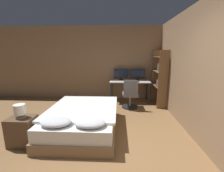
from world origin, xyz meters
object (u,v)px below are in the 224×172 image
desk (130,83)px  monitor_right (138,74)px  bed (83,119)px  nightstand (23,131)px  computer_mouse (138,81)px  bedside_lamp (20,110)px  bookshelf (160,76)px  keyboard (130,82)px  monitor_left (121,74)px  office_chair (130,96)px

desk → monitor_right: bearing=35.5°
bed → monitor_right: (1.48, 2.41, 0.72)m
nightstand → monitor_right: monitor_right is taller
nightstand → computer_mouse: size_ratio=7.79×
bedside_lamp → bookshelf: (3.16, 2.41, 0.30)m
computer_mouse → nightstand: bearing=-133.9°
bedside_lamp → keyboard: bearing=49.6°
nightstand → bookshelf: (3.16, 2.41, 0.72)m
monitor_left → computer_mouse: (0.59, -0.42, -0.21)m
nightstand → keyboard: bearing=49.6°
bed → office_chair: 1.88m
monitor_right → office_chair: monitor_right is taller
computer_mouse → bed: bearing=-126.5°
bedside_lamp → keyboard: bedside_lamp is taller
keyboard → office_chair: size_ratio=0.42×
bedside_lamp → office_chair: size_ratio=0.27×
bed → computer_mouse: (1.47, 1.98, 0.51)m
nightstand → computer_mouse: 3.61m
desk → office_chair: 0.77m
nightstand → bookshelf: bearing=37.3°
desk → monitor_right: size_ratio=2.69×
keyboard → bookshelf: (0.97, -0.17, 0.23)m
computer_mouse → desk: bearing=143.6°
nightstand → keyboard: (2.20, 2.58, 0.49)m
monitor_right → computer_mouse: 0.47m
desk → office_chair: bearing=-91.9°
computer_mouse → monitor_right: bearing=88.1°
desk → computer_mouse: size_ratio=20.20×
desk → bedside_lamp: bearing=-128.2°
monitor_left → bedside_lamp: bearing=-122.3°
keyboard → computer_mouse: size_ratio=5.60×
desk → monitor_left: monitor_left is taller
bed → desk: 2.52m
desk → monitor_right: 0.49m
nightstand → bookshelf: size_ratio=0.30×
bookshelf → computer_mouse: bearing=165.8°
keyboard → desk: bearing=90.0°
nightstand → monitor_left: 3.62m
bed → monitor_left: bearing=69.9°
monitor_right → keyboard: (-0.30, -0.42, -0.22)m
desk → monitor_left: bearing=144.5°
nightstand → computer_mouse: (2.48, 2.58, 0.50)m
bookshelf → bedside_lamp: bearing=-142.7°
bedside_lamp → desk: bedside_lamp is taller
computer_mouse → monitor_left: bearing=144.1°
nightstand → computer_mouse: computer_mouse is taller
keyboard → bookshelf: bearing=-10.1°
bedside_lamp → computer_mouse: 3.58m
monitor_left → bed: bearing=-110.1°
bed → bedside_lamp: bearing=-149.6°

